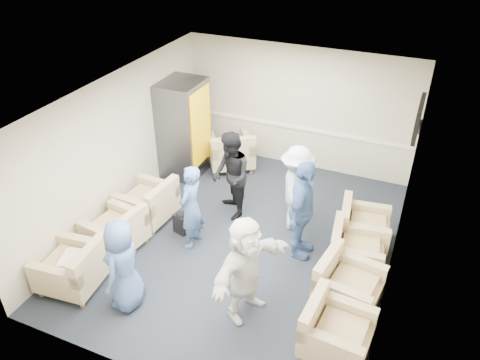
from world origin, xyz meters
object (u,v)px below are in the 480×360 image
at_px(armchair_left_near, 75,269).
at_px(armchair_left_mid, 118,232).
at_px(armchair_right_midfar, 353,251).
at_px(person_front_left, 123,265).
at_px(person_back_left, 231,176).
at_px(person_front_right, 246,268).
at_px(person_back_right, 296,189).
at_px(armchair_right_near, 333,332).
at_px(person_mid_left, 191,207).
at_px(armchair_corner, 231,153).
at_px(armchair_right_midnear, 345,286).
at_px(vending_machine, 184,129).
at_px(armchair_right_far, 361,227).
at_px(person_mid_right, 302,210).
at_px(armchair_left_far, 150,204).

xyz_separation_m(armchair_left_near, armchair_left_mid, (0.05, 1.02, -0.01)).
relative_size(armchair_right_midfar, person_front_left, 0.62).
relative_size(person_back_left, person_front_right, 1.03).
bearing_deg(person_back_right, person_back_left, 77.44).
xyz_separation_m(armchair_right_near, person_mid_left, (-2.77, 1.25, 0.44)).
bearing_deg(armchair_left_mid, armchair_right_midfar, 114.19).
xyz_separation_m(person_front_left, person_back_left, (0.49, 2.69, 0.10)).
bearing_deg(armchair_corner, armchair_right_midnear, 102.54).
bearing_deg(vending_machine, armchair_right_near, -39.84).
bearing_deg(armchair_right_midfar, armchair_right_far, -6.95).
height_order(armchair_right_near, armchair_right_midnear, armchair_right_midnear).
relative_size(person_back_right, person_mid_right, 0.91).
bearing_deg(person_back_left, armchair_right_far, 54.06).
distance_m(armchair_left_mid, armchair_corner, 3.37).
relative_size(armchair_right_midfar, person_back_left, 0.54).
bearing_deg(person_front_left, person_mid_right, 132.53).
relative_size(armchair_left_mid, person_mid_left, 0.63).
relative_size(armchair_left_near, armchair_right_midfar, 1.05).
xyz_separation_m(armchair_left_near, person_back_right, (2.65, 2.82, 0.46)).
distance_m(armchair_right_far, armchair_corner, 3.49).
distance_m(armchair_right_midnear, person_mid_right, 1.38).
bearing_deg(vending_machine, armchair_left_mid, -86.08).
height_order(person_back_left, person_front_right, person_back_left).
bearing_deg(armchair_right_midfar, armchair_left_far, 85.92).
bearing_deg(armchair_right_midnear, armchair_right_near, -169.00).
relative_size(armchair_right_midfar, armchair_corner, 0.71).
height_order(armchair_left_near, armchair_right_near, armchair_left_near).
relative_size(armchair_left_near, armchair_right_far, 1.04).
xyz_separation_m(armchair_left_far, person_front_left, (0.83, -1.93, 0.39)).
bearing_deg(armchair_right_midnear, armchair_left_near, 116.97).
bearing_deg(armchair_right_midnear, armchair_left_mid, 102.67).
xyz_separation_m(armchair_left_far, person_back_left, (1.32, 0.76, 0.49)).
height_order(armchair_right_near, person_mid_left, person_mid_left).
distance_m(person_back_right, person_mid_right, 0.77).
xyz_separation_m(person_front_left, person_mid_left, (0.24, 1.62, 0.03)).
xyz_separation_m(person_mid_left, person_back_right, (1.47, 1.19, 0.04)).
bearing_deg(armchair_right_midfar, armchair_right_midnear, 176.61).
height_order(armchair_corner, person_front_left, person_front_left).
bearing_deg(armchair_left_near, person_mid_left, 138.64).
bearing_deg(armchair_corner, person_mid_right, 101.62).
height_order(armchair_left_far, person_mid_right, person_mid_right).
xyz_separation_m(armchair_left_near, vending_machine, (-0.14, 3.79, 0.68)).
bearing_deg(vending_machine, person_front_left, -74.08).
bearing_deg(armchair_right_midfar, person_mid_right, 83.85).
height_order(armchair_corner, person_mid_right, person_mid_right).
height_order(armchair_left_mid, armchair_left_far, armchair_left_far).
bearing_deg(person_front_right, armchair_right_midnear, -42.08).
height_order(armchair_left_mid, armchair_right_far, armchair_left_mid).
xyz_separation_m(armchair_corner, person_front_left, (0.23, -4.31, 0.37)).
xyz_separation_m(armchair_right_midnear, vending_machine, (-4.05, 2.50, 0.69)).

